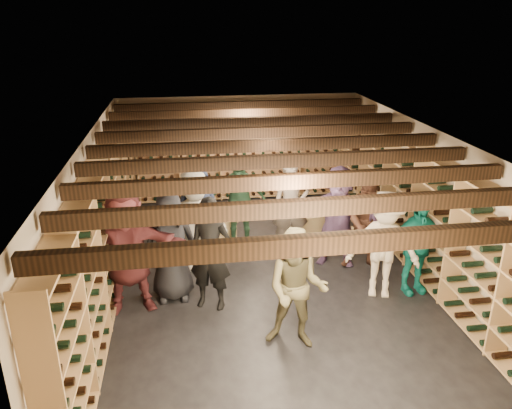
{
  "coord_description": "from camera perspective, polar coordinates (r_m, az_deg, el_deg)",
  "views": [
    {
      "loc": [
        -1.29,
        -7.34,
        4.17
      ],
      "look_at": [
        -0.17,
        0.2,
        1.22
      ],
      "focal_mm": 35.0,
      "sensor_mm": 36.0,
      "label": 1
    }
  ],
  "objects": [
    {
      "name": "person_5",
      "position": [
        7.45,
        -14.52,
        -5.11
      ],
      "size": [
        1.82,
        0.72,
        1.91
      ],
      "primitive_type": "imported",
      "rotation": [
        0.0,
        0.0,
        0.09
      ],
      "color": "brown",
      "rests_on": "ground"
    },
    {
      "name": "person_7",
      "position": [
        8.98,
        4.04,
        -0.18
      ],
      "size": [
        0.68,
        0.46,
        1.81
      ],
      "primitive_type": "imported",
      "rotation": [
        0.0,
        0.0,
        -0.04
      ],
      "color": "gray",
      "rests_on": "ground"
    },
    {
      "name": "person_4",
      "position": [
        8.11,
        17.82,
        -4.54
      ],
      "size": [
        0.96,
        0.49,
        1.58
      ],
      "primitive_type": "imported",
      "rotation": [
        0.0,
        0.0,
        0.11
      ],
      "color": "#128577",
      "rests_on": "ground"
    },
    {
      "name": "ceiling",
      "position": [
        7.66,
        1.48,
        7.81
      ],
      "size": [
        5.5,
        8.0,
        0.01
      ],
      "primitive_type": "cube",
      "color": "beige",
      "rests_on": "walls"
    },
    {
      "name": "person_3",
      "position": [
        7.84,
        14.36,
        -4.54
      ],
      "size": [
        1.25,
        0.96,
        1.71
      ],
      "primitive_type": "imported",
      "rotation": [
        0.0,
        0.0,
        -0.33
      ],
      "color": "beige",
      "rests_on": "ground"
    },
    {
      "name": "ground",
      "position": [
        8.54,
        1.33,
        -8.06
      ],
      "size": [
        8.0,
        8.0,
        0.0
      ],
      "primitive_type": "plane",
      "color": "black",
      "rests_on": "ground"
    },
    {
      "name": "wine_rack_left",
      "position": [
        8.06,
        -16.93,
        -2.36
      ],
      "size": [
        0.32,
        7.5,
        2.15
      ],
      "color": "tan",
      "rests_on": "ground"
    },
    {
      "name": "crate_stack_right",
      "position": [
        9.77,
        6.18,
        -2.57
      ],
      "size": [
        0.56,
        0.43,
        0.51
      ],
      "rotation": [
        0.0,
        0.0,
        0.23
      ],
      "color": "tan",
      "rests_on": "ground"
    },
    {
      "name": "person_0",
      "position": [
        7.64,
        -9.7,
        -4.86
      ],
      "size": [
        0.84,
        0.56,
        1.71
      ],
      "primitive_type": "imported",
      "rotation": [
        0.0,
        0.0,
        0.02
      ],
      "color": "black",
      "rests_on": "ground"
    },
    {
      "name": "walls",
      "position": [
        8.02,
        1.4,
        -0.56
      ],
      "size": [
        5.52,
        8.02,
        2.4
      ],
      "color": "#BFAF95",
      "rests_on": "ground"
    },
    {
      "name": "wine_rack_back",
      "position": [
        11.66,
        -1.83,
        5.78
      ],
      "size": [
        4.7,
        0.3,
        2.15
      ],
      "color": "tan",
      "rests_on": "ground"
    },
    {
      "name": "person_8",
      "position": [
        8.59,
        12.86,
        -1.9
      ],
      "size": [
        1.02,
        0.89,
        1.76
      ],
      "primitive_type": "imported",
      "rotation": [
        0.0,
        0.0,
        -0.31
      ],
      "color": "#47291D",
      "rests_on": "ground"
    },
    {
      "name": "crate_stack_left",
      "position": [
        9.73,
        -3.89,
        -2.05
      ],
      "size": [
        0.59,
        0.5,
        0.68
      ],
      "rotation": [
        0.0,
        0.0,
        0.42
      ],
      "color": "tan",
      "rests_on": "ground"
    },
    {
      "name": "person_10",
      "position": [
        9.29,
        -2.01,
        0.44
      ],
      "size": [
        1.1,
        0.66,
        1.76
      ],
      "primitive_type": "imported",
      "rotation": [
        0.0,
        0.0,
        -0.24
      ],
      "color": "#294E35",
      "rests_on": "ground"
    },
    {
      "name": "ceiling_joists",
      "position": [
        7.69,
        1.47,
        6.8
      ],
      "size": [
        5.4,
        7.12,
        0.18
      ],
      "color": "black",
      "rests_on": "ground"
    },
    {
      "name": "wine_rack_right",
      "position": [
        8.85,
        18.02,
        -0.37
      ],
      "size": [
        0.32,
        7.5,
        2.15
      ],
      "color": "tan",
      "rests_on": "ground"
    },
    {
      "name": "person_2",
      "position": [
        6.53,
        4.7,
        -9.63
      ],
      "size": [
        0.98,
        0.87,
        1.67
      ],
      "primitive_type": "imported",
      "rotation": [
        0.0,
        0.0,
        -0.35
      ],
      "color": "brown",
      "rests_on": "ground"
    },
    {
      "name": "person_6",
      "position": [
        8.96,
        -6.66,
        -0.76
      ],
      "size": [
        0.94,
        0.73,
        1.69
      ],
      "primitive_type": "imported",
      "rotation": [
        0.0,
        0.0,
        0.26
      ],
      "color": "#212B49",
      "rests_on": "ground"
    },
    {
      "name": "person_9",
      "position": [
        8.44,
        -6.98,
        -1.93
      ],
      "size": [
        1.29,
        0.99,
        1.76
      ],
      "primitive_type": "imported",
      "rotation": [
        0.0,
        0.0,
        0.33
      ],
      "color": "#B4B1A4",
      "rests_on": "ground"
    },
    {
      "name": "crate_loose",
      "position": [
        10.02,
        9.87,
        -3.21
      ],
      "size": [
        0.58,
        0.48,
        0.17
      ],
      "primitive_type": "cube",
      "rotation": [
        0.0,
        0.0,
        -0.33
      ],
      "color": "tan",
      "rests_on": "ground"
    },
    {
      "name": "person_1",
      "position": [
        7.34,
        -5.24,
        -5.71
      ],
      "size": [
        0.74,
        0.61,
        1.73
      ],
      "primitive_type": "imported",
      "rotation": [
        0.0,
        0.0,
        -0.37
      ],
      "color": "black",
      "rests_on": "ground"
    },
    {
      "name": "person_11",
      "position": [
        8.69,
        9.32,
        -1.3
      ],
      "size": [
        1.73,
        1.07,
        1.78
      ],
      "primitive_type": "imported",
      "rotation": [
        0.0,
        0.0,
        -0.36
      ],
      "color": "#6D4E7C",
      "rests_on": "ground"
    }
  ]
}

